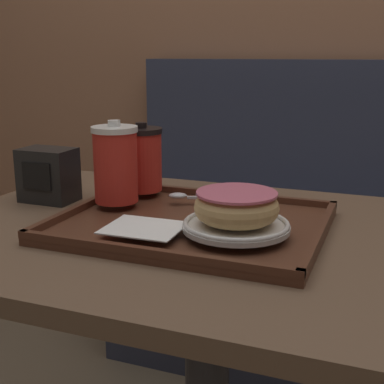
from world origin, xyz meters
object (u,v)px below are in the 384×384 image
coffee_cup_front (116,164)px  donut_chocolate_glazed (237,206)px  coffee_cup_rear (142,159)px  napkin_dispenser (48,175)px  spoon (192,196)px

coffee_cup_front → donut_chocolate_glazed: 0.27m
coffee_cup_rear → donut_chocolate_glazed: 0.30m
coffee_cup_front → napkin_dispenser: (-0.17, 0.03, -0.04)m
coffee_cup_rear → napkin_dispenser: size_ratio=1.26×
coffee_cup_front → donut_chocolate_glazed: coffee_cup_front is taller
napkin_dispenser → coffee_cup_rear: bearing=19.8°
donut_chocolate_glazed → napkin_dispenser: 0.44m
coffee_cup_rear → napkin_dispenser: bearing=-160.2°
donut_chocolate_glazed → spoon: 0.20m
coffee_cup_rear → donut_chocolate_glazed: bearing=-35.0°
spoon → coffee_cup_rear: bearing=-33.3°
donut_chocolate_glazed → napkin_dispenser: bearing=165.7°
spoon → napkin_dispenser: bearing=-13.1°
coffee_cup_rear → spoon: (0.12, -0.03, -0.06)m
coffee_cup_rear → spoon: bearing=-13.0°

